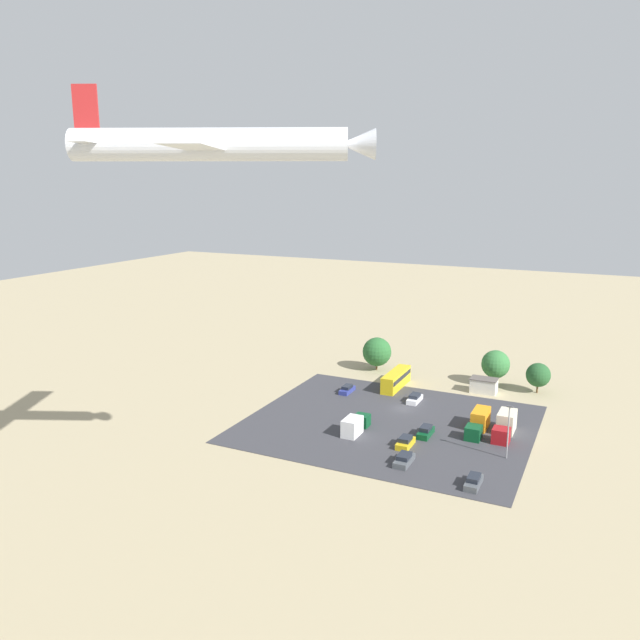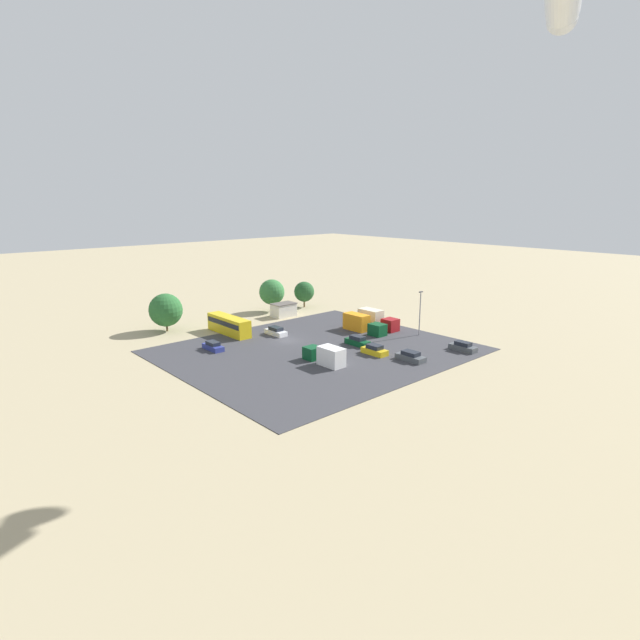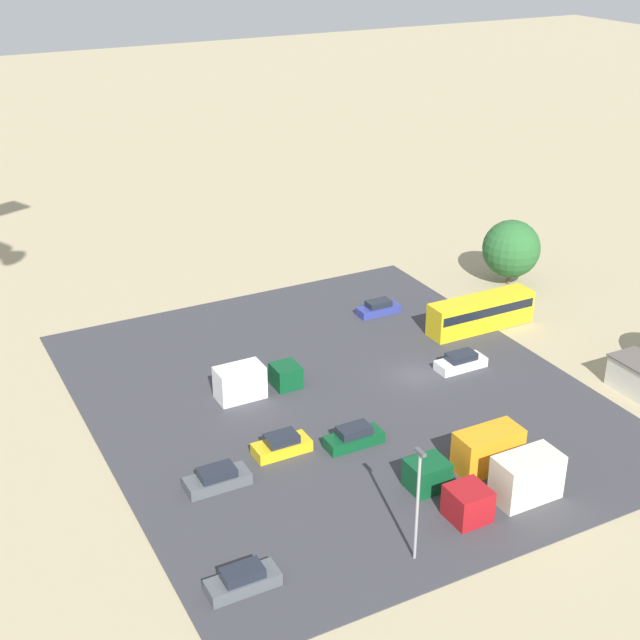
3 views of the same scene
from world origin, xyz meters
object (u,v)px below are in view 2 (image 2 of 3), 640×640
at_px(parked_car_5, 213,346).
at_px(parked_truck_0, 376,320).
at_px(bus, 229,324).
at_px(parked_car_4, 276,332).
at_px(parked_car_0, 357,341).
at_px(parked_car_2, 463,347).
at_px(parked_car_1, 411,357).
at_px(shed_building, 284,310).
at_px(parked_car_3, 375,350).
at_px(parked_truck_1, 362,324).
at_px(parked_truck_2, 326,356).

relative_size(parked_car_5, parked_truck_0, 0.51).
xyz_separation_m(bus, parked_car_4, (-5.88, 6.51, -1.11)).
distance_m(parked_car_0, parked_car_2, 17.35).
bearing_deg(parked_car_1, bus, 110.81).
bearing_deg(parked_truck_0, parked_car_4, -26.11).
relative_size(shed_building, parked_car_5, 1.17).
relative_size(parked_car_3, parked_truck_1, 0.48).
bearing_deg(parked_car_2, parked_car_3, 145.41).
bearing_deg(bus, parked_car_3, 111.81).
distance_m(shed_building, parked_car_4, 15.16).
bearing_deg(parked_car_3, parked_truck_0, -138.93).
bearing_deg(parked_car_0, parked_car_2, -52.45).
bearing_deg(parked_car_1, parked_truck_2, 144.95).
relative_size(parked_car_4, parked_truck_2, 0.63).
bearing_deg(parked_car_3, parked_car_4, -76.74).
relative_size(shed_building, parked_car_0, 1.12).
xyz_separation_m(parked_car_1, parked_car_3, (1.71, -5.89, 0.04)).
distance_m(parked_car_2, parked_car_4, 32.99).
distance_m(parked_car_3, parked_car_5, 26.48).
bearing_deg(parked_car_4, parked_car_5, -177.70).
distance_m(parked_car_0, parked_truck_2, 11.32).
xyz_separation_m(bus, parked_car_0, (-12.20, 21.09, -1.05)).
distance_m(shed_building, parked_car_0, 25.93).
bearing_deg(parked_car_3, parked_car_2, 145.41).
distance_m(bus, parked_truck_0, 27.98).
relative_size(parked_car_1, parked_car_4, 1.00).
distance_m(parked_car_3, parked_truck_2, 9.24).
xyz_separation_m(parked_car_0, parked_truck_1, (-7.16, -5.69, 0.74)).
bearing_deg(shed_building, parked_truck_0, 110.26).
xyz_separation_m(shed_building, parked_car_2, (-6.52, 39.36, -0.72)).
distance_m(parked_car_1, parked_car_2, 10.79).
xyz_separation_m(parked_car_5, parked_truck_1, (-26.82, 8.35, 0.83)).
xyz_separation_m(parked_truck_0, parked_truck_1, (4.15, 0.24, -0.13)).
xyz_separation_m(parked_car_1, parked_car_5, (19.74, -25.27, -0.02)).
bearing_deg(parked_car_2, parked_truck_0, 87.84).
relative_size(shed_building, parked_car_2, 1.13).
relative_size(parked_car_3, parked_car_5, 1.00).
relative_size(parked_car_1, parked_truck_1, 0.51).
relative_size(shed_building, parked_car_4, 1.10).
bearing_deg(parked_car_5, parked_car_1, -52.01).
xyz_separation_m(shed_building, parked_car_4, (10.38, 11.03, -0.73)).
relative_size(parked_car_3, parked_truck_0, 0.51).
distance_m(parked_car_4, parked_truck_2, 18.78).
bearing_deg(parked_car_0, parked_truck_1, 38.47).
height_order(parked_car_4, parked_truck_1, parked_truck_1).
relative_size(parked_car_0, parked_car_4, 0.99).
relative_size(parked_truck_0, parked_truck_1, 0.94).
bearing_deg(bus, parked_car_4, 132.09).
distance_m(shed_building, parked_truck_1, 20.15).
bearing_deg(parked_truck_1, parked_car_2, 99.95).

